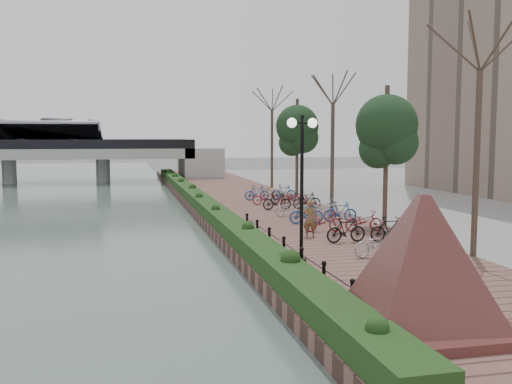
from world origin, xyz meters
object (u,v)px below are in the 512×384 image
object	(u,v)px
granite_monument	(422,261)
pedestrian	(310,219)
motorcycle	(407,265)
lamppost	(302,157)

from	to	relation	value
granite_monument	pedestrian	bearing A→B (deg)	83.78
motorcycle	pedestrian	bearing A→B (deg)	83.70
granite_monument	motorcycle	world-z (taller)	granite_monument
lamppost	motorcycle	size ratio (longest dim) A/B	2.93
lamppost	pedestrian	size ratio (longest dim) A/B	3.16
lamppost	motorcycle	xyz separation A→B (m)	(2.13, -3.27, -2.98)
lamppost	motorcycle	bearing A→B (deg)	-56.93
pedestrian	lamppost	bearing A→B (deg)	92.89
granite_monument	motorcycle	size ratio (longest dim) A/B	3.37
motorcycle	pedestrian	size ratio (longest dim) A/B	1.08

